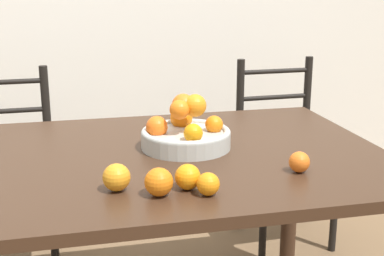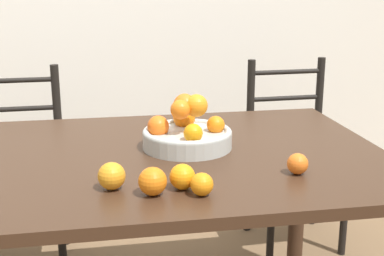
{
  "view_description": "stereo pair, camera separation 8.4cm",
  "coord_description": "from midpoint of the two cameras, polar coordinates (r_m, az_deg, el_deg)",
  "views": [
    {
      "loc": [
        -0.24,
        -1.65,
        1.33
      ],
      "look_at": [
        0.14,
        -0.04,
        0.87
      ],
      "focal_mm": 50.0,
      "sensor_mm": 36.0,
      "label": 1
    },
    {
      "loc": [
        -0.15,
        -1.66,
        1.33
      ],
      "look_at": [
        0.14,
        -0.04,
        0.87
      ],
      "focal_mm": 50.0,
      "sensor_mm": 36.0,
      "label": 2
    }
  ],
  "objects": [
    {
      "name": "orange_loose_0",
      "position": [
        1.46,
        -2.12,
        -5.24
      ],
      "size": [
        0.07,
        0.07,
        0.07
      ],
      "color": "orange",
      "rests_on": "dining_table"
    },
    {
      "name": "orange_loose_3",
      "position": [
        1.42,
        -5.26,
        -5.77
      ],
      "size": [
        0.08,
        0.08,
        0.08
      ],
      "color": "orange",
      "rests_on": "dining_table"
    },
    {
      "name": "orange_loose_2",
      "position": [
        1.42,
        0.03,
        -6.02
      ],
      "size": [
        0.06,
        0.06,
        0.06
      ],
      "color": "orange",
      "rests_on": "dining_table"
    },
    {
      "name": "chair_left",
      "position": [
        2.62,
        -19.95,
        -4.87
      ],
      "size": [
        0.43,
        0.41,
        0.94
      ],
      "rotation": [
        0.0,
        0.0,
        0.02
      ],
      "color": "black",
      "rests_on": "ground_plane"
    },
    {
      "name": "orange_loose_4",
      "position": [
        1.47,
        -9.69,
        -5.23
      ],
      "size": [
        0.08,
        0.08,
        0.08
      ],
      "color": "orange",
      "rests_on": "dining_table"
    },
    {
      "name": "chair_right",
      "position": [
        2.78,
        8.82,
        -2.87
      ],
      "size": [
        0.43,
        0.41,
        0.94
      ],
      "rotation": [
        0.0,
        0.0,
        0.03
      ],
      "color": "black",
      "rests_on": "ground_plane"
    },
    {
      "name": "fruit_bowl",
      "position": [
        1.81,
        -2.03,
        -0.43
      ],
      "size": [
        0.3,
        0.3,
        0.19
      ],
      "color": "#B2B7B2",
      "rests_on": "dining_table"
    },
    {
      "name": "dining_table",
      "position": [
        1.79,
        -6.03,
        -5.79
      ],
      "size": [
        1.57,
        1.03,
        0.77
      ],
      "color": "#382316",
      "rests_on": "ground_plane"
    },
    {
      "name": "orange_loose_1",
      "position": [
        1.61,
        9.92,
        -3.6
      ],
      "size": [
        0.06,
        0.06,
        0.06
      ],
      "color": "orange",
      "rests_on": "dining_table"
    }
  ]
}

